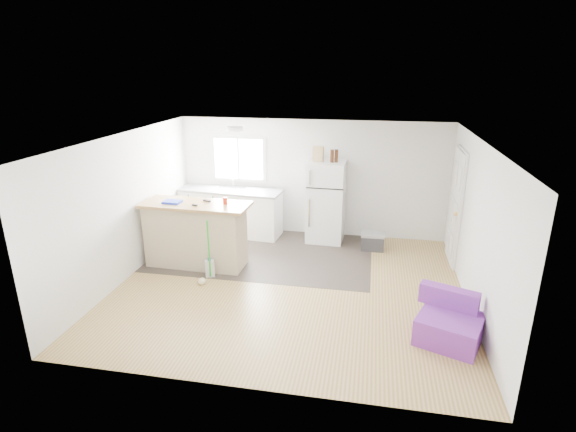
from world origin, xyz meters
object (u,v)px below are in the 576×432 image
(peninsula, at_px, (196,234))
(blue_tray, at_px, (172,202))
(cooler, at_px, (372,241))
(bottle_right, at_px, (336,156))
(purple_seat, at_px, (449,324))
(cardboard_box, at_px, (318,154))
(red_cup, at_px, (225,201))
(mop, at_px, (204,271))
(refrigerator, at_px, (326,202))
(kitchen_cabinets, at_px, (231,211))
(cleaner_jug, at_px, (210,268))
(bottle_left, at_px, (332,156))

(peninsula, relative_size, blue_tray, 6.36)
(cooler, xyz_separation_m, bottle_right, (-0.78, 0.30, 1.59))
(purple_seat, relative_size, cardboard_box, 3.24)
(peninsula, bearing_deg, red_cup, 7.24)
(cardboard_box, height_order, bottle_right, cardboard_box)
(peninsula, bearing_deg, blue_tray, -170.04)
(mop, bearing_deg, refrigerator, 32.38)
(refrigerator, height_order, blue_tray, refrigerator)
(kitchen_cabinets, distance_m, purple_seat, 5.15)
(cooler, height_order, cleaner_jug, cooler)
(cooler, bearing_deg, bottle_right, 157.98)
(refrigerator, distance_m, purple_seat, 3.83)
(cooler, distance_m, blue_tray, 3.84)
(cardboard_box, bearing_deg, refrigerator, 15.09)
(purple_seat, distance_m, cleaner_jug, 3.90)
(cooler, xyz_separation_m, blue_tray, (-3.47, -1.33, 1.00))
(mop, height_order, cardboard_box, cardboard_box)
(cooler, xyz_separation_m, cleaner_jug, (-2.71, -1.70, -0.03))
(cleaner_jug, xyz_separation_m, mop, (0.01, -0.27, 0.08))
(kitchen_cabinets, relative_size, mop, 1.95)
(kitchen_cabinets, relative_size, cooler, 4.90)
(cardboard_box, bearing_deg, red_cup, -132.60)
(cardboard_box, bearing_deg, bottle_left, -6.33)
(cooler, height_order, red_cup, red_cup)
(kitchen_cabinets, xyz_separation_m, blue_tray, (-0.49, -1.70, 0.68))
(red_cup, distance_m, bottle_left, 2.32)
(mop, xyz_separation_m, red_cup, (0.15, 0.75, 0.99))
(kitchen_cabinets, bearing_deg, peninsula, -89.02)
(refrigerator, bearing_deg, mop, -124.57)
(mop, height_order, red_cup, red_cup)
(kitchen_cabinets, height_order, purple_seat, kitchen_cabinets)
(mop, height_order, bottle_left, bottle_left)
(red_cup, bearing_deg, kitchen_cabinets, 105.15)
(kitchen_cabinets, height_order, refrigerator, refrigerator)
(kitchen_cabinets, distance_m, cleaner_jug, 2.11)
(mop, relative_size, cardboard_box, 3.81)
(blue_tray, bearing_deg, purple_seat, -19.11)
(kitchen_cabinets, relative_size, cleaner_jug, 6.49)
(cooler, xyz_separation_m, mop, (-2.70, -1.97, 0.06))
(cooler, bearing_deg, cardboard_box, 164.28)
(red_cup, bearing_deg, peninsula, -174.72)
(cleaner_jug, distance_m, bottle_right, 3.21)
(mop, distance_m, bottle_right, 3.35)
(peninsula, xyz_separation_m, red_cup, (0.55, 0.05, 0.63))
(peninsula, relative_size, cleaner_jug, 5.56)
(purple_seat, distance_m, bottle_left, 3.98)
(refrigerator, relative_size, red_cup, 13.66)
(peninsula, bearing_deg, refrigerator, 39.31)
(red_cup, bearing_deg, blue_tray, -173.63)
(kitchen_cabinets, distance_m, bottle_left, 2.46)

